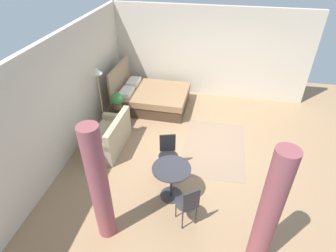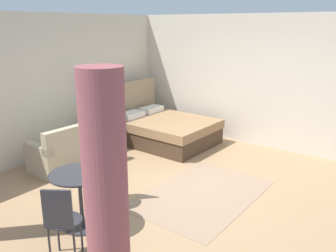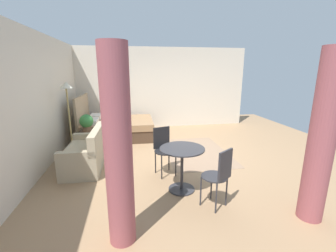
{
  "view_description": "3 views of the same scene",
  "coord_description": "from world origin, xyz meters",
  "px_view_note": "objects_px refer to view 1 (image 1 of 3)",
  "views": [
    {
      "loc": [
        -5.34,
        -0.34,
        4.35
      ],
      "look_at": [
        -0.22,
        0.67,
        0.71
      ],
      "focal_mm": 29.78,
      "sensor_mm": 36.0,
      "label": 1
    },
    {
      "loc": [
        -4.18,
        -2.96,
        2.52
      ],
      "look_at": [
        0.78,
        0.74,
        0.73
      ],
      "focal_mm": 37.95,
      "sensor_mm": 36.0,
      "label": 2
    },
    {
      "loc": [
        -4.96,
        1.13,
        1.99
      ],
      "look_at": [
        0.09,
        0.28,
        0.69
      ],
      "focal_mm": 24.02,
      "sensor_mm": 36.0,
      "label": 3
    }
  ],
  "objects_px": {
    "couch": "(110,138)",
    "potted_plant": "(117,100)",
    "cafe_chair_near_window": "(168,151)",
    "bed": "(151,97)",
    "cafe_chair_near_couch": "(189,203)",
    "balcony_table": "(171,177)",
    "nightstand": "(119,113)",
    "floor_lamp": "(98,82)"
  },
  "relations": [
    {
      "from": "nightstand",
      "to": "balcony_table",
      "type": "bearing_deg",
      "value": -141.3
    },
    {
      "from": "couch",
      "to": "cafe_chair_near_window",
      "type": "bearing_deg",
      "value": -108.54
    },
    {
      "from": "floor_lamp",
      "to": "balcony_table",
      "type": "bearing_deg",
      "value": -132.03
    },
    {
      "from": "floor_lamp",
      "to": "cafe_chair_near_couch",
      "type": "relative_size",
      "value": 1.88
    },
    {
      "from": "floor_lamp",
      "to": "balcony_table",
      "type": "xyz_separation_m",
      "value": [
        -1.98,
        -2.19,
        -0.85
      ]
    },
    {
      "from": "nightstand",
      "to": "balcony_table",
      "type": "height_order",
      "value": "balcony_table"
    },
    {
      "from": "couch",
      "to": "potted_plant",
      "type": "bearing_deg",
      "value": 7.84
    },
    {
      "from": "cafe_chair_near_couch",
      "to": "bed",
      "type": "bearing_deg",
      "value": 23.0
    },
    {
      "from": "floor_lamp",
      "to": "cafe_chair_near_window",
      "type": "relative_size",
      "value": 1.89
    },
    {
      "from": "bed",
      "to": "floor_lamp",
      "type": "distance_m",
      "value": 1.97
    },
    {
      "from": "nightstand",
      "to": "balcony_table",
      "type": "xyz_separation_m",
      "value": [
        -2.38,
        -1.91,
        0.28
      ]
    },
    {
      "from": "couch",
      "to": "cafe_chair_near_window",
      "type": "distance_m",
      "value": 1.64
    },
    {
      "from": "floor_lamp",
      "to": "nightstand",
      "type": "bearing_deg",
      "value": -34.77
    },
    {
      "from": "nightstand",
      "to": "potted_plant",
      "type": "distance_m",
      "value": 0.5
    },
    {
      "from": "potted_plant",
      "to": "cafe_chair_near_window",
      "type": "bearing_deg",
      "value": -133.33
    },
    {
      "from": "floor_lamp",
      "to": "cafe_chair_near_couch",
      "type": "xyz_separation_m",
      "value": [
        -2.57,
        -2.6,
        -0.82
      ]
    },
    {
      "from": "couch",
      "to": "cafe_chair_near_couch",
      "type": "xyz_separation_m",
      "value": [
        -1.8,
        -2.15,
        0.26
      ]
    },
    {
      "from": "balcony_table",
      "to": "bed",
      "type": "bearing_deg",
      "value": 20.66
    },
    {
      "from": "floor_lamp",
      "to": "cafe_chair_near_couch",
      "type": "bearing_deg",
      "value": -134.63
    },
    {
      "from": "floor_lamp",
      "to": "couch",
      "type": "bearing_deg",
      "value": -149.38
    },
    {
      "from": "couch",
      "to": "potted_plant",
      "type": "relative_size",
      "value": 3.15
    },
    {
      "from": "potted_plant",
      "to": "cafe_chair_near_window",
      "type": "distance_m",
      "value": 2.32
    },
    {
      "from": "bed",
      "to": "couch",
      "type": "relative_size",
      "value": 1.52
    },
    {
      "from": "potted_plant",
      "to": "floor_lamp",
      "type": "relative_size",
      "value": 0.25
    },
    {
      "from": "couch",
      "to": "potted_plant",
      "type": "height_order",
      "value": "potted_plant"
    },
    {
      "from": "couch",
      "to": "cafe_chair_near_window",
      "type": "xyz_separation_m",
      "value": [
        -0.51,
        -1.53,
        0.26
      ]
    },
    {
      "from": "bed",
      "to": "cafe_chair_near_couch",
      "type": "relative_size",
      "value": 2.26
    },
    {
      "from": "bed",
      "to": "floor_lamp",
      "type": "height_order",
      "value": "floor_lamp"
    },
    {
      "from": "bed",
      "to": "cafe_chair_near_couch",
      "type": "xyz_separation_m",
      "value": [
        -3.93,
        -1.67,
        0.26
      ]
    },
    {
      "from": "couch",
      "to": "nightstand",
      "type": "distance_m",
      "value": 1.19
    },
    {
      "from": "cafe_chair_near_window",
      "to": "cafe_chair_near_couch",
      "type": "bearing_deg",
      "value": -154.5
    },
    {
      "from": "cafe_chair_near_window",
      "to": "couch",
      "type": "bearing_deg",
      "value": 71.46
    },
    {
      "from": "nightstand",
      "to": "potted_plant",
      "type": "height_order",
      "value": "potted_plant"
    },
    {
      "from": "floor_lamp",
      "to": "cafe_chair_near_couch",
      "type": "distance_m",
      "value": 3.75
    },
    {
      "from": "balcony_table",
      "to": "couch",
      "type": "bearing_deg",
      "value": 55.16
    },
    {
      "from": "balcony_table",
      "to": "cafe_chair_near_window",
      "type": "bearing_deg",
      "value": 16.37
    },
    {
      "from": "balcony_table",
      "to": "cafe_chair_near_couch",
      "type": "relative_size",
      "value": 0.81
    },
    {
      "from": "bed",
      "to": "cafe_chair_near_couch",
      "type": "bearing_deg",
      "value": -157.0
    },
    {
      "from": "potted_plant",
      "to": "floor_lamp",
      "type": "xyz_separation_m",
      "value": [
        -0.31,
        0.31,
        0.64
      ]
    },
    {
      "from": "nightstand",
      "to": "balcony_table",
      "type": "distance_m",
      "value": 3.07
    },
    {
      "from": "bed",
      "to": "floor_lamp",
      "type": "bearing_deg",
      "value": 145.44
    },
    {
      "from": "nightstand",
      "to": "cafe_chair_near_window",
      "type": "distance_m",
      "value": 2.42
    }
  ]
}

